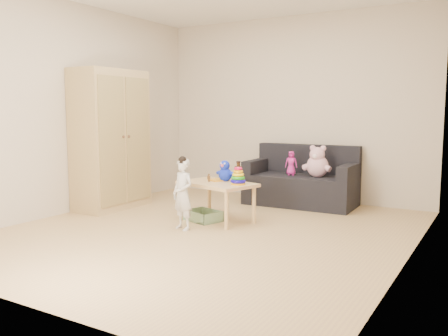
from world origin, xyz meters
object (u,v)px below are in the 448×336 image
Objects in this scene: wardrobe at (111,140)px; sofa at (300,190)px; toddler at (183,195)px; play_table at (217,202)px.

wardrobe reaches higher than sofa.
play_table is at bearing 95.14° from toddler.
play_table is (-0.48, -1.38, 0.02)m from sofa.
toddler is (-0.10, -0.53, 0.15)m from play_table.
wardrobe is at bearing -177.89° from play_table.
wardrobe is 2.39× the size of toddler.
toddler is (-0.58, -1.91, 0.17)m from sofa.
wardrobe reaches higher than toddler.
wardrobe reaches higher than play_table.
toddler is at bearing -108.24° from sofa.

